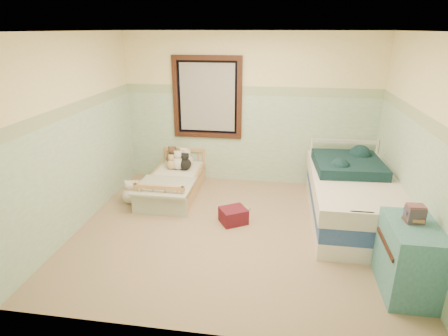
# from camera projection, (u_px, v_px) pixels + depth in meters

# --- Properties ---
(floor) EXTENTS (4.20, 3.60, 0.02)m
(floor) POSITION_uv_depth(u_px,v_px,m) (235.00, 232.00, 4.94)
(floor) COLOR #7F6D53
(floor) RESTS_ON ground
(ceiling) EXTENTS (4.20, 3.60, 0.02)m
(ceiling) POSITION_uv_depth(u_px,v_px,m) (238.00, 30.00, 4.05)
(ceiling) COLOR white
(ceiling) RESTS_ON wall_back
(wall_back) EXTENTS (4.20, 0.04, 2.50)m
(wall_back) POSITION_uv_depth(u_px,v_px,m) (249.00, 110.00, 6.16)
(wall_back) COLOR beige
(wall_back) RESTS_ON floor
(wall_front) EXTENTS (4.20, 0.04, 2.50)m
(wall_front) POSITION_uv_depth(u_px,v_px,m) (208.00, 207.00, 2.83)
(wall_front) COLOR beige
(wall_front) RESTS_ON floor
(wall_left) EXTENTS (0.04, 3.60, 2.50)m
(wall_left) POSITION_uv_depth(u_px,v_px,m) (75.00, 134.00, 4.79)
(wall_left) COLOR beige
(wall_left) RESTS_ON floor
(wall_right) EXTENTS (0.04, 3.60, 2.50)m
(wall_right) POSITION_uv_depth(u_px,v_px,m) (420.00, 149.00, 4.20)
(wall_right) COLOR beige
(wall_right) RESTS_ON floor
(wainscot_mint) EXTENTS (4.20, 0.01, 1.50)m
(wainscot_mint) POSITION_uv_depth(u_px,v_px,m) (248.00, 140.00, 6.33)
(wainscot_mint) COLOR #90AE98
(wainscot_mint) RESTS_ON floor
(border_strip) EXTENTS (4.20, 0.01, 0.15)m
(border_strip) POSITION_uv_depth(u_px,v_px,m) (250.00, 91.00, 6.03)
(border_strip) COLOR #507357
(border_strip) RESTS_ON wall_back
(window_frame) EXTENTS (1.16, 0.06, 1.36)m
(window_frame) POSITION_uv_depth(u_px,v_px,m) (207.00, 98.00, 6.15)
(window_frame) COLOR black
(window_frame) RESTS_ON wall_back
(window_blinds) EXTENTS (0.92, 0.01, 1.12)m
(window_blinds) POSITION_uv_depth(u_px,v_px,m) (207.00, 98.00, 6.16)
(window_blinds) COLOR beige
(window_blinds) RESTS_ON window_frame
(toddler_bed_frame) EXTENTS (0.75, 1.51, 0.19)m
(toddler_bed_frame) POSITION_uv_depth(u_px,v_px,m) (174.00, 188.00, 6.04)
(toddler_bed_frame) COLOR #996A42
(toddler_bed_frame) RESTS_ON floor
(toddler_mattress) EXTENTS (0.69, 1.44, 0.12)m
(toddler_mattress) POSITION_uv_depth(u_px,v_px,m) (174.00, 179.00, 5.98)
(toddler_mattress) COLOR silver
(toddler_mattress) RESTS_ON toddler_bed_frame
(patchwork_quilt) EXTENTS (0.82, 0.75, 0.03)m
(patchwork_quilt) POSITION_uv_depth(u_px,v_px,m) (165.00, 186.00, 5.52)
(patchwork_quilt) COLOR #88A0CA
(patchwork_quilt) RESTS_ON toddler_mattress
(plush_bed_brown) EXTENTS (0.22, 0.22, 0.22)m
(plush_bed_brown) POSITION_uv_depth(u_px,v_px,m) (173.00, 158.00, 6.40)
(plush_bed_brown) COLOR brown
(plush_bed_brown) RESTS_ON toddler_mattress
(plush_bed_white) EXTENTS (0.21, 0.21, 0.21)m
(plush_bed_white) POSITION_uv_depth(u_px,v_px,m) (184.00, 159.00, 6.38)
(plush_bed_white) COLOR white
(plush_bed_white) RESTS_ON toddler_mattress
(plush_bed_tan) EXTENTS (0.17, 0.17, 0.17)m
(plush_bed_tan) POSITION_uv_depth(u_px,v_px,m) (172.00, 164.00, 6.20)
(plush_bed_tan) COLOR #D5B17B
(plush_bed_tan) RESTS_ON toddler_mattress
(plush_bed_dark) EXTENTS (0.20, 0.20, 0.20)m
(plush_bed_dark) POSITION_uv_depth(u_px,v_px,m) (185.00, 164.00, 6.16)
(plush_bed_dark) COLOR black
(plush_bed_dark) RESTS_ON toddler_mattress
(plush_floor_cream) EXTENTS (0.25, 0.25, 0.25)m
(plush_floor_cream) POSITION_uv_depth(u_px,v_px,m) (131.00, 195.00, 5.69)
(plush_floor_cream) COLOR silver
(plush_floor_cream) RESTS_ON floor
(plush_floor_tan) EXTENTS (0.22, 0.22, 0.22)m
(plush_floor_tan) POSITION_uv_depth(u_px,v_px,m) (138.00, 193.00, 5.83)
(plush_floor_tan) COLOR #D5B17B
(plush_floor_tan) RESTS_ON floor
(twin_bed_frame) EXTENTS (1.07, 2.14, 0.22)m
(twin_bed_frame) POSITION_uv_depth(u_px,v_px,m) (350.00, 213.00, 5.18)
(twin_bed_frame) COLOR white
(twin_bed_frame) RESTS_ON floor
(twin_boxspring) EXTENTS (1.07, 2.14, 0.22)m
(twin_boxspring) POSITION_uv_depth(u_px,v_px,m) (352.00, 199.00, 5.11)
(twin_boxspring) COLOR navy
(twin_boxspring) RESTS_ON twin_bed_frame
(twin_mattress) EXTENTS (1.11, 2.18, 0.22)m
(twin_mattress) POSITION_uv_depth(u_px,v_px,m) (354.00, 184.00, 5.03)
(twin_mattress) COLOR silver
(twin_mattress) RESTS_ON twin_boxspring
(teal_blanket) EXTENTS (0.96, 1.01, 0.14)m
(teal_blanket) POSITION_uv_depth(u_px,v_px,m) (348.00, 164.00, 5.25)
(teal_blanket) COLOR black
(teal_blanket) RESTS_ON twin_mattress
(dresser) EXTENTS (0.47, 0.75, 0.75)m
(dresser) POSITION_uv_depth(u_px,v_px,m) (409.00, 259.00, 3.70)
(dresser) COLOR #3D6A72
(dresser) RESTS_ON floor
(book_stack) EXTENTS (0.18, 0.15, 0.17)m
(book_stack) POSITION_uv_depth(u_px,v_px,m) (415.00, 214.00, 3.60)
(book_stack) COLOR brown
(book_stack) RESTS_ON dresser
(red_pillow) EXTENTS (0.44, 0.43, 0.21)m
(red_pillow) POSITION_uv_depth(u_px,v_px,m) (233.00, 216.00, 5.13)
(red_pillow) COLOR maroon
(red_pillow) RESTS_ON floor
(floor_book) EXTENTS (0.34, 0.32, 0.02)m
(floor_book) POSITION_uv_depth(u_px,v_px,m) (239.00, 209.00, 5.53)
(floor_book) COLOR #F1AA46
(floor_book) RESTS_ON floor
(extra_plush_0) EXTENTS (0.18, 0.18, 0.18)m
(extra_plush_0) POSITION_uv_depth(u_px,v_px,m) (179.00, 162.00, 6.29)
(extra_plush_0) COLOR brown
(extra_plush_0) RESTS_ON toddler_mattress
(extra_plush_1) EXTENTS (0.22, 0.22, 0.22)m
(extra_plush_1) POSITION_uv_depth(u_px,v_px,m) (179.00, 163.00, 6.19)
(extra_plush_1) COLOR silver
(extra_plush_1) RESTS_ON toddler_mattress
(extra_plush_2) EXTENTS (0.21, 0.21, 0.21)m
(extra_plush_2) POSITION_uv_depth(u_px,v_px,m) (187.00, 161.00, 6.31)
(extra_plush_2) COLOR silver
(extra_plush_2) RESTS_ON toddler_mattress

